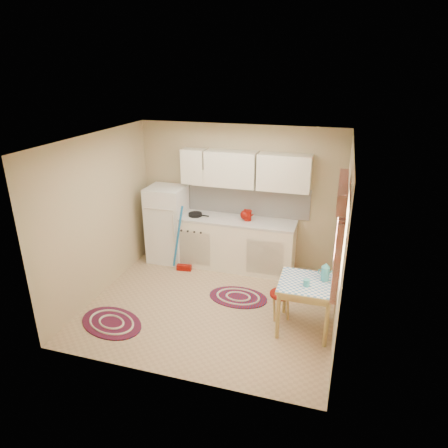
{
  "coord_description": "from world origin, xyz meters",
  "views": [
    {
      "loc": [
        1.67,
        -4.95,
        3.38
      ],
      "look_at": [
        0.12,
        0.25,
        1.24
      ],
      "focal_mm": 32.0,
      "sensor_mm": 36.0,
      "label": 1
    }
  ],
  "objects_px": {
    "base_cabinets": "(231,244)",
    "table": "(304,306)",
    "stool": "(281,306)",
    "fridge": "(167,224)"
  },
  "relations": [
    {
      "from": "base_cabinets",
      "to": "table",
      "type": "relative_size",
      "value": 3.12
    },
    {
      "from": "base_cabinets",
      "to": "stool",
      "type": "xyz_separation_m",
      "value": [
        1.13,
        -1.37,
        -0.23
      ]
    },
    {
      "from": "fridge",
      "to": "table",
      "type": "relative_size",
      "value": 1.94
    },
    {
      "from": "base_cabinets",
      "to": "table",
      "type": "bearing_deg",
      "value": -45.91
    },
    {
      "from": "table",
      "to": "stool",
      "type": "bearing_deg",
      "value": 157.47
    },
    {
      "from": "base_cabinets",
      "to": "stool",
      "type": "bearing_deg",
      "value": -50.6
    },
    {
      "from": "base_cabinets",
      "to": "stool",
      "type": "height_order",
      "value": "base_cabinets"
    },
    {
      "from": "fridge",
      "to": "stool",
      "type": "relative_size",
      "value": 3.33
    },
    {
      "from": "fridge",
      "to": "stool",
      "type": "bearing_deg",
      "value": -29.68
    },
    {
      "from": "base_cabinets",
      "to": "table",
      "type": "height_order",
      "value": "base_cabinets"
    }
  ]
}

